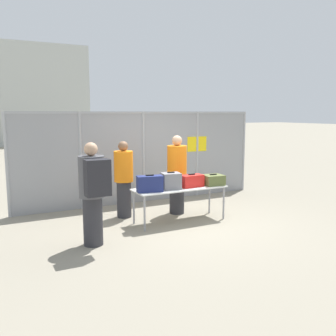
% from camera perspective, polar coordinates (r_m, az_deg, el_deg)
% --- Properties ---
extents(ground_plane, '(120.00, 120.00, 0.00)m').
position_cam_1_polar(ground_plane, '(7.91, 2.37, -8.18)').
color(ground_plane, gray).
extents(fence_section, '(6.45, 0.07, 2.29)m').
position_cam_1_polar(fence_section, '(9.48, -3.71, 1.96)').
color(fence_section, '#9EA0A5').
rests_on(fence_section, ground_plane).
extents(inspection_table, '(1.97, 0.66, 0.72)m').
position_cam_1_polar(inspection_table, '(7.78, 1.81, -3.39)').
color(inspection_table, silver).
rests_on(inspection_table, ground_plane).
extents(suitcase_navy, '(0.54, 0.32, 0.34)m').
position_cam_1_polar(suitcase_navy, '(7.33, -2.80, -2.42)').
color(suitcase_navy, navy).
rests_on(suitcase_navy, inspection_table).
extents(suitcase_grey, '(0.42, 0.38, 0.35)m').
position_cam_1_polar(suitcase_grey, '(7.60, 0.45, -1.98)').
color(suitcase_grey, slate).
rests_on(suitcase_grey, inspection_table).
extents(suitcase_red, '(0.50, 0.28, 0.28)m').
position_cam_1_polar(suitcase_red, '(7.84, 3.62, -1.96)').
color(suitcase_red, red).
rests_on(suitcase_red, inspection_table).
extents(suitcase_olive, '(0.44, 0.38, 0.24)m').
position_cam_1_polar(suitcase_olive, '(8.07, 6.89, -1.82)').
color(suitcase_olive, '#566033').
rests_on(suitcase_olive, inspection_table).
extents(traveler_hooded, '(0.44, 0.68, 1.77)m').
position_cam_1_polar(traveler_hooded, '(6.40, -11.35, -3.31)').
color(traveler_hooded, '#2D2D33').
rests_on(traveler_hooded, ground_plane).
extents(security_worker_near, '(0.44, 0.44, 1.76)m').
position_cam_1_polar(security_worker_near, '(8.36, 1.37, -0.85)').
color(security_worker_near, '#2D2D33').
rests_on(security_worker_near, ground_plane).
extents(security_worker_far, '(0.41, 0.41, 1.66)m').
position_cam_1_polar(security_worker_far, '(8.12, -6.77, -1.57)').
color(security_worker_far, '#2D2D33').
rests_on(security_worker_far, ground_plane).
extents(utility_trailer, '(4.14, 2.19, 0.71)m').
position_cam_1_polar(utility_trailer, '(12.56, 0.12, 0.03)').
color(utility_trailer, white).
rests_on(utility_trailer, ground_plane).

